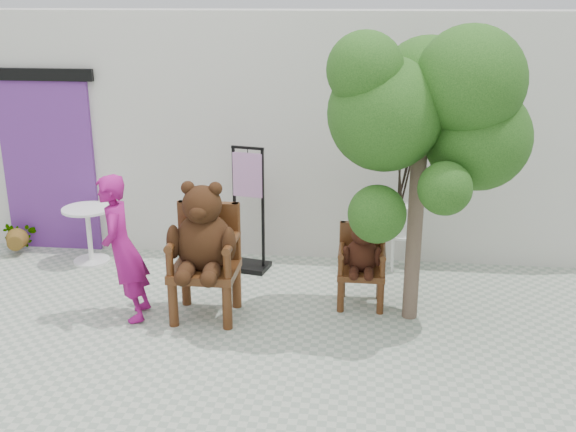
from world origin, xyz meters
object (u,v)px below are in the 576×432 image
object	(u,v)px
cafe_table	(89,228)
stool_bucket	(401,219)
chair_small	(362,256)
chair_big	(204,242)
person	(123,249)
display_stand	(249,223)
tree	(429,108)

from	to	relation	value
cafe_table	stool_bucket	distance (m)	3.81
chair_small	chair_big	bearing A→B (deg)	-163.95
chair_small	person	bearing A→B (deg)	-165.95
display_stand	person	bearing A→B (deg)	-113.95
cafe_table	stool_bucket	bearing A→B (deg)	2.84
chair_small	display_stand	size ratio (longest dim) A/B	0.62
cafe_table	display_stand	distance (m)	2.00
chair_big	cafe_table	world-z (taller)	chair_big
cafe_table	tree	bearing A→B (deg)	-16.00
cafe_table	tree	world-z (taller)	tree
person	tree	world-z (taller)	tree
person	display_stand	size ratio (longest dim) A/B	1.00
chair_small	person	distance (m)	2.46
chair_big	stool_bucket	xyz separation A→B (m)	(2.03, 1.47, -0.17)
chair_big	cafe_table	bearing A→B (deg)	144.11
chair_small	cafe_table	bearing A→B (deg)	166.20
cafe_table	tree	size ratio (longest dim) A/B	0.24
stool_bucket	tree	bearing A→B (deg)	-84.80
display_stand	stool_bucket	bearing A→B (deg)	17.92
chair_small	tree	world-z (taller)	tree
display_stand	chair_small	bearing A→B (deg)	-19.41
person	tree	size ratio (longest dim) A/B	0.51
chair_big	tree	size ratio (longest dim) A/B	0.49
person	cafe_table	xyz separation A→B (m)	(-0.97, 1.42, -0.32)
chair_small	stool_bucket	xyz separation A→B (m)	(0.45, 1.01, 0.09)
chair_big	display_stand	world-z (taller)	display_stand
chair_big	stool_bucket	distance (m)	2.51
person	tree	distance (m)	3.29
display_stand	tree	world-z (taller)	tree
stool_bucket	tree	size ratio (longest dim) A/B	0.49
chair_big	person	xyz separation A→B (m)	(-0.80, -0.14, -0.06)
chair_small	display_stand	bearing A→B (deg)	148.57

